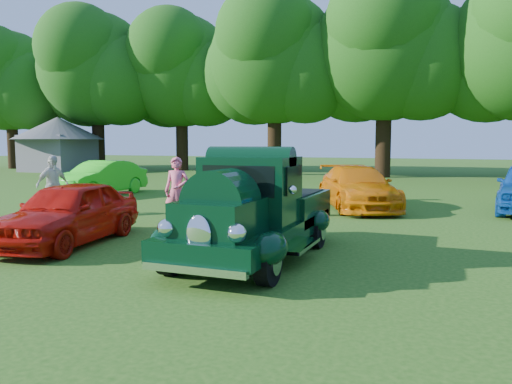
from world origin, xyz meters
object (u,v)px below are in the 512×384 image
(back_car_black, at_px, (242,182))
(spectator_grey, at_px, (248,190))
(hero_pickup, at_px, (255,214))
(red_convertible, at_px, (68,213))
(back_car_lime, at_px, (101,178))
(spectator_pink, at_px, (177,191))
(gazebo, at_px, (58,138))
(spectator_white, at_px, (53,185))
(back_car_orange, at_px, (357,187))

(back_car_black, distance_m, spectator_grey, 4.10)
(hero_pickup, bearing_deg, red_convertible, -176.58)
(red_convertible, xyz_separation_m, back_car_lime, (-5.57, 8.01, 0.03))
(back_car_black, xyz_separation_m, spectator_pink, (0.59, -5.59, 0.21))
(back_car_lime, bearing_deg, hero_pickup, -35.80)
(red_convertible, height_order, gazebo, gazebo)
(back_car_lime, relative_size, back_car_black, 0.88)
(hero_pickup, xyz_separation_m, spectator_grey, (-2.02, 4.59, -0.04))
(hero_pickup, xyz_separation_m, spectator_white, (-7.35, 2.83, 0.06))
(hero_pickup, relative_size, spectator_pink, 2.73)
(red_convertible, relative_size, back_car_orange, 0.83)
(spectator_white, bearing_deg, back_car_lime, 37.92)
(spectator_pink, bearing_deg, spectator_white, 165.15)
(back_car_black, bearing_deg, hero_pickup, -66.98)
(spectator_grey, xyz_separation_m, spectator_white, (-5.33, -1.76, 0.11))
(back_car_lime, bearing_deg, spectator_pink, -35.16)
(back_car_lime, xyz_separation_m, spectator_grey, (7.60, -3.18, 0.07))
(back_car_black, distance_m, spectator_pink, 5.62)
(spectator_pink, distance_m, spectator_white, 4.16)
(back_car_orange, relative_size, spectator_grey, 3.06)
(hero_pickup, height_order, red_convertible, hero_pickup)
(back_car_black, bearing_deg, back_car_orange, -11.98)
(hero_pickup, distance_m, back_car_orange, 7.51)
(red_convertible, distance_m, spectator_white, 4.52)
(hero_pickup, xyz_separation_m, back_car_lime, (-9.62, 7.77, -0.12))
(back_car_lime, xyz_separation_m, gazebo, (-13.55, 12.35, 1.72))
(hero_pickup, height_order, back_car_lime, hero_pickup)
(red_convertible, relative_size, spectator_white, 2.22)
(spectator_white, bearing_deg, spectator_pink, -78.57)
(red_convertible, relative_size, back_car_lime, 0.93)
(back_car_black, relative_size, gazebo, 0.74)
(back_car_lime, height_order, spectator_white, spectator_white)
(gazebo, bearing_deg, spectator_grey, -36.30)
(hero_pickup, bearing_deg, spectator_pink, 139.84)
(spectator_white, bearing_deg, red_convertible, -119.63)
(red_convertible, distance_m, back_car_orange, 8.98)
(back_car_lime, relative_size, back_car_orange, 0.90)
(back_car_lime, relative_size, spectator_white, 2.40)
(hero_pickup, distance_m, spectator_grey, 5.01)
(back_car_orange, distance_m, spectator_white, 9.16)
(hero_pickup, relative_size, gazebo, 0.74)
(spectator_grey, height_order, gazebo, gazebo)
(hero_pickup, relative_size, back_car_black, 1.00)
(spectator_grey, height_order, spectator_white, spectator_white)
(spectator_pink, height_order, gazebo, gazebo)
(back_car_lime, relative_size, gazebo, 0.65)
(back_car_lime, distance_m, back_car_orange, 10.16)
(red_convertible, xyz_separation_m, spectator_grey, (2.02, 4.83, 0.10))
(red_convertible, height_order, back_car_black, back_car_black)
(back_car_orange, distance_m, gazebo, 26.91)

